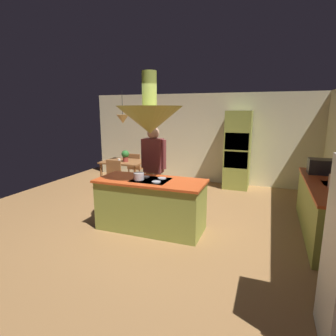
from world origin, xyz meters
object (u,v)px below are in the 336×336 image
chair_by_back_wall (135,166)px  canister_tea (332,181)px  microwave_on_counter (321,166)px  potted_plant_on_table (125,155)px  cooking_pot_on_cooktop (139,176)px  cup_on_table (119,161)px  person_at_island (154,165)px  oven_tower (237,150)px  chair_facing_island (112,176)px  canister_sugar (334,186)px  dining_table (124,165)px  kitchen_island (151,204)px

chair_by_back_wall → canister_tea: size_ratio=4.12×
microwave_on_counter → canister_tea: bearing=-90.0°
potted_plant_on_table → cooking_pot_on_cooktop: size_ratio=1.67×
cup_on_table → microwave_on_counter: (4.57, -0.34, 0.24)m
person_at_island → chair_by_back_wall: 2.58m
oven_tower → chair_facing_island: (-2.80, -1.78, -0.53)m
canister_sugar → canister_tea: 0.18m
potted_plant_on_table → canister_sugar: (4.47, -1.69, 0.05)m
cup_on_table → cooking_pot_on_cooktop: bearing=-52.2°
oven_tower → chair_facing_island: 3.36m
dining_table → canister_tea: bearing=-19.0°
oven_tower → canister_tea: 3.22m
chair_by_back_wall → canister_sugar: size_ratio=5.81×
dining_table → cooking_pot_on_cooktop: (1.54, -2.23, 0.33)m
oven_tower → canister_tea: size_ratio=9.80×
person_at_island → canister_sugar: bearing=-6.1°
dining_table → canister_tea: 4.82m
person_at_island → cup_on_table: 1.94m
cup_on_table → dining_table: bearing=81.8°
dining_table → chair_by_back_wall: size_ratio=1.27×
cup_on_table → canister_sugar: bearing=-18.6°
kitchen_island → microwave_on_counter: 3.29m
kitchen_island → canister_sugar: bearing=7.1°
potted_plant_on_table → dining_table: bearing=141.0°
canister_sugar → chair_facing_island: bearing=166.3°
cooking_pot_on_cooktop → dining_table: bearing=124.6°
kitchen_island → person_at_island: (-0.24, 0.68, 0.57)m
person_at_island → potted_plant_on_table: (-1.39, 1.36, -0.10)m
chair_by_back_wall → cup_on_table: (-0.03, -0.84, 0.30)m
oven_tower → person_at_island: size_ratio=1.17×
chair_by_back_wall → potted_plant_on_table: potted_plant_on_table is taller
oven_tower → person_at_island: bearing=-117.5°
dining_table → microwave_on_counter: size_ratio=2.41×
potted_plant_on_table → chair_by_back_wall: bearing=96.1°
dining_table → cooking_pot_on_cooktop: size_ratio=6.15×
person_at_island → cup_on_table: (-1.49, 1.21, -0.22)m
oven_tower → potted_plant_on_table: 2.98m
kitchen_island → cup_on_table: size_ratio=21.09×
potted_plant_on_table → cup_on_table: potted_plant_on_table is taller
chair_facing_island → canister_tea: 4.66m
kitchen_island → chair_facing_island: size_ratio=2.18×
kitchen_island → oven_tower: oven_tower is taller
canister_sugar → canister_tea: size_ratio=0.71×
cup_on_table → canister_tea: canister_tea is taller
oven_tower → microwave_on_counter: oven_tower is taller
kitchen_island → cooking_pot_on_cooktop: (-0.16, -0.13, 0.53)m
oven_tower → chair_by_back_wall: bearing=-169.7°
chair_by_back_wall → canister_tea: (4.54, -2.20, 0.50)m
potted_plant_on_table → microwave_on_counter: 4.49m
kitchen_island → canister_sugar: size_ratio=12.68×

